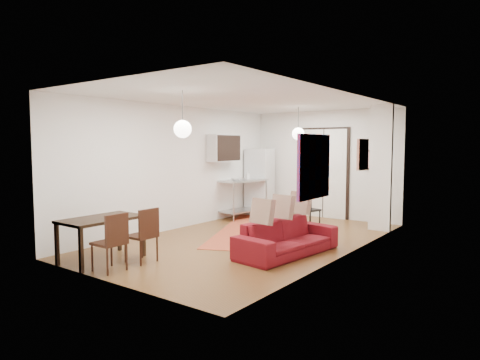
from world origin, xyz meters
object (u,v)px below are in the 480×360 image
Objects in this scene: sofa at (287,237)px; black_side_chair at (312,206)px; kitchen_counter at (243,192)px; dining_table at (101,222)px; dining_chair_far at (114,236)px; fridge at (260,181)px; dining_chair_near at (145,230)px; coffee_table at (296,226)px.

black_side_chair reaches higher than sofa.
kitchen_counter is 4.98m from dining_table.
fridge is at bearing -168.68° from dining_chair_far.
kitchen_counter is 2.09m from black_side_chair.
kitchen_counter is 1.56× the size of dining_chair_near.
fridge reaches higher than sofa.
black_side_chair is (-0.89, 2.70, 0.18)m from sofa.
dining_chair_far is 5.23m from black_side_chair.
dining_chair_near reaches higher than coffee_table.
fridge is at bearing 136.28° from coffee_table.
fridge is (-0.01, 0.84, 0.24)m from kitchen_counter.
dining_chair_near is at bearing -84.91° from fridge.
dining_table is at bearing -108.97° from dining_chair_far.
dining_chair_near is (0.60, 0.44, -0.13)m from dining_table.
sofa is at bearing 144.31° from dining_chair_far.
black_side_chair is at bearing 170.27° from dining_chair_far.
dining_chair_near is (1.23, -4.50, -0.16)m from kitchen_counter.
sofa is at bearing -34.15° from kitchen_counter.
dining_chair_far reaches higher than coffee_table.
sofa is 1.16m from coffee_table.
black_side_chair is (0.85, 5.16, -0.05)m from dining_chair_far.
fridge reaches higher than black_side_chair.
fridge is 1.38× the size of dining_table.
coffee_table is at bearing 155.14° from dining_chair_near.
dining_chair_far is at bearing -110.41° from coffee_table.
fridge is 2.02× the size of dining_chair_far.
fridge is 2.29m from black_side_chair.
black_side_chair is (1.45, 4.96, -0.18)m from dining_table.
kitchen_counter is at bearing 16.98° from black_side_chair.
sofa is 2.53× the size of black_side_chair.
dining_chair_far is at bearing -0.40° from dining_chair_near.
dining_chair_near is (-1.74, -1.81, 0.22)m from sofa.
kitchen_counter is 1.06× the size of dining_table.
kitchen_counter is 5.29m from dining_chair_far.
dining_chair_near is at bearing -66.70° from kitchen_counter.
coffee_table is at bearing -24.26° from kitchen_counter.
sofa reaches higher than coffee_table.
dining_table is 1.46× the size of dining_chair_far.
dining_chair_far is (1.23, -5.15, -0.16)m from kitchen_counter.
fridge is 5.50m from dining_chair_near.
fridge reaches higher than coffee_table.
dining_table is 0.76m from dining_chair_near.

